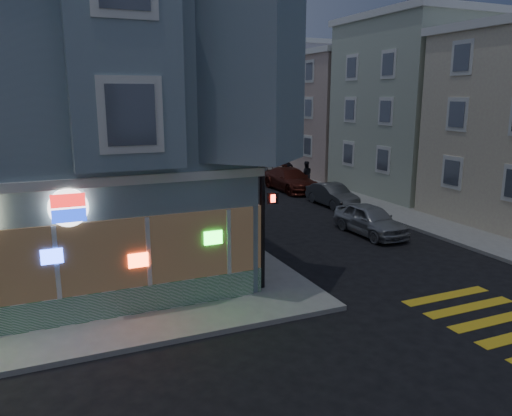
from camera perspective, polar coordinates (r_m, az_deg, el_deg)
ground at (r=12.42m, az=3.55°, el=-17.35°), size 120.00×120.00×0.00m
sidewalk_ne at (r=43.33m, az=17.08°, el=3.99°), size 24.00×42.00×0.15m
corner_building at (r=20.57m, az=-26.84°, el=10.26°), size 14.60×14.60×11.40m
row_house_b at (r=35.37m, az=20.66°, el=10.58°), size 12.00×8.60×10.50m
row_house_c at (r=42.35m, az=12.04°, el=10.30°), size 12.00×8.60×9.00m
row_house_d at (r=49.95m, az=6.00°, el=11.69°), size 12.00×8.60×10.50m
utility_pole at (r=37.61m, az=3.42°, el=10.51°), size 2.20×0.30×9.00m
street_tree_near at (r=43.17m, az=0.00°, el=9.67°), size 3.00×3.00×5.30m
street_tree_far at (r=50.60m, az=-3.66°, el=10.09°), size 3.00×3.00×5.30m
pedestrian_a at (r=33.69m, az=5.72°, el=3.82°), size 1.05×0.93×1.81m
pedestrian_b at (r=36.06m, az=3.62°, el=4.39°), size 1.10×0.74×1.74m
parked_car_a at (r=23.30m, az=12.92°, el=-1.32°), size 1.70×4.12×1.40m
parked_car_b at (r=29.04m, az=8.70°, el=1.48°), size 1.40×3.91×1.28m
parked_car_c at (r=33.45m, az=3.95°, el=3.26°), size 2.13×5.17×1.50m
parked_car_d at (r=40.90m, az=-0.71°, el=4.79°), size 2.12×4.31×1.18m
traffic_signal at (r=15.31m, az=1.01°, el=3.66°), size 0.69×0.61×5.41m
fire_hydrant at (r=30.29m, az=9.48°, el=1.85°), size 0.50×0.29×0.87m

